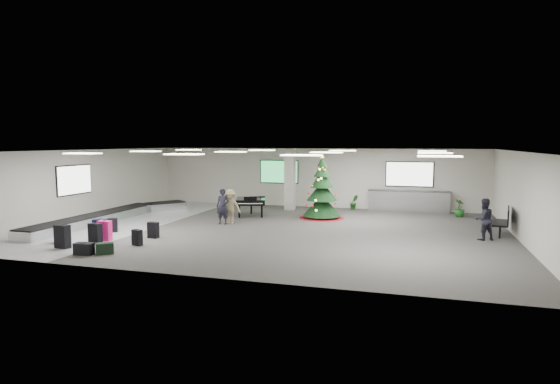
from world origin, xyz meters
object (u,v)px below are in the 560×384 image
(bench, at_px, (504,220))
(potted_plant_right, at_px, (460,208))
(service_counter, at_px, (408,201))
(baggage_carousel, at_px, (111,216))
(potted_plant_left, at_px, (354,202))
(traveler_bench, at_px, (484,219))
(christmas_tree, at_px, (322,196))
(traveler_a, at_px, (223,207))
(pink_suitcase, at_px, (105,231))
(grand_piano, at_px, (251,201))
(traveler_b, at_px, (230,206))

(bench, height_order, potted_plant_right, bench)
(service_counter, bearing_deg, baggage_carousel, -152.33)
(bench, xyz_separation_m, potted_plant_left, (-6.37, 5.18, -0.20))
(service_counter, distance_m, traveler_bench, 7.04)
(christmas_tree, distance_m, traveler_a, 4.73)
(traveler_bench, bearing_deg, pink_suitcase, -9.43)
(baggage_carousel, bearing_deg, christmas_tree, 20.94)
(christmas_tree, bearing_deg, bench, -15.35)
(christmas_tree, bearing_deg, grand_piano, -174.47)
(christmas_tree, height_order, traveler_b, christmas_tree)
(baggage_carousel, relative_size, bench, 5.53)
(christmas_tree, bearing_deg, pink_suitcase, -132.08)
(christmas_tree, height_order, bench, christmas_tree)
(potted_plant_right, bearing_deg, christmas_tree, -160.24)
(traveler_a, bearing_deg, potted_plant_right, 24.00)
(potted_plant_right, bearing_deg, traveler_b, -153.55)
(service_counter, distance_m, grand_piano, 8.10)
(traveler_bench, bearing_deg, potted_plant_right, -112.31)
(traveler_b, distance_m, traveler_bench, 10.14)
(service_counter, relative_size, pink_suitcase, 5.45)
(traveler_a, relative_size, potted_plant_right, 1.82)
(baggage_carousel, distance_m, pink_suitcase, 4.51)
(grand_piano, distance_m, bench, 10.99)
(traveler_bench, bearing_deg, traveler_b, -29.69)
(baggage_carousel, relative_size, christmas_tree, 3.22)
(traveler_bench, bearing_deg, bench, -153.13)
(bench, bearing_deg, potted_plant_left, 150.30)
(bench, distance_m, traveler_a, 11.26)
(grand_piano, bearing_deg, pink_suitcase, -132.55)
(baggage_carousel, bearing_deg, service_counter, 27.67)
(bench, height_order, potted_plant_left, bench)
(grand_piano, height_order, traveler_bench, traveler_bench)
(traveler_a, xyz_separation_m, traveler_bench, (10.39, -0.36, -0.01))
(bench, bearing_deg, traveler_bench, -117.25)
(grand_piano, height_order, bench, bench)
(service_counter, bearing_deg, traveler_b, -141.29)
(grand_piano, relative_size, traveler_a, 1.34)
(traveler_b, xyz_separation_m, potted_plant_right, (9.73, 4.84, -0.33))
(traveler_bench, distance_m, potted_plant_right, 5.44)
(traveler_b, height_order, potted_plant_right, traveler_b)
(service_counter, distance_m, traveler_a, 9.78)
(service_counter, relative_size, grand_piano, 1.96)
(christmas_tree, xyz_separation_m, traveler_b, (-3.52, -2.61, -0.28))
(traveler_b, xyz_separation_m, traveler_bench, (10.13, -0.58, 0.01))
(christmas_tree, xyz_separation_m, grand_piano, (-3.41, -0.33, -0.32))
(potted_plant_right, bearing_deg, baggage_carousel, -159.54)
(potted_plant_right, bearing_deg, traveler_a, -153.14)
(service_counter, distance_m, bench, 6.44)
(traveler_a, bearing_deg, baggage_carousel, -176.14)
(christmas_tree, relative_size, traveler_bench, 1.98)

